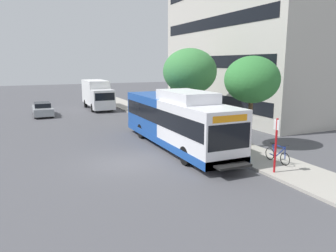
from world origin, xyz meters
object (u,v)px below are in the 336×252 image
(parked_car_far_lane, at_px, (43,109))
(transit_bus, at_px, (176,121))
(box_truck_background, at_px, (97,94))
(street_tree_near_stop, at_px, (252,80))
(street_tree_mid_block, at_px, (190,72))
(bicycle_parked, at_px, (277,155))
(bus_stop_sign_pole, at_px, (276,141))

(parked_car_far_lane, bearing_deg, transit_bus, -67.75)
(box_truck_background, bearing_deg, transit_bus, -87.92)
(street_tree_near_stop, xyz_separation_m, parked_car_far_lane, (-11.03, 18.62, -3.56))
(box_truck_background, bearing_deg, street_tree_mid_block, -70.52)
(street_tree_near_stop, bearing_deg, parked_car_far_lane, 120.64)
(bicycle_parked, relative_size, street_tree_near_stop, 0.32)
(transit_bus, xyz_separation_m, bicycle_parked, (3.19, -5.50, -1.14))
(transit_bus, distance_m, parked_car_far_lane, 18.07)
(bicycle_parked, bearing_deg, box_truck_background, 98.90)
(box_truck_background, bearing_deg, bicycle_parked, -81.10)
(street_tree_near_stop, relative_size, parked_car_far_lane, 1.23)
(bus_stop_sign_pole, height_order, box_truck_background, box_truck_background)
(transit_bus, distance_m, street_tree_mid_block, 7.67)
(bicycle_parked, xyz_separation_m, street_tree_near_stop, (1.01, 3.58, 3.66))
(transit_bus, xyz_separation_m, street_tree_near_stop, (4.19, -1.92, 2.52))
(parked_car_far_lane, bearing_deg, bicycle_parked, -65.71)
(bus_stop_sign_pole, bearing_deg, street_tree_mid_block, 80.45)
(street_tree_mid_block, bearing_deg, parked_car_far_lane, 135.14)
(transit_bus, height_order, bus_stop_sign_pole, transit_bus)
(bicycle_parked, height_order, box_truck_background, box_truck_background)
(bus_stop_sign_pole, relative_size, street_tree_mid_block, 0.41)
(transit_bus, bearing_deg, bicycle_parked, -59.91)
(street_tree_mid_block, xyz_separation_m, parked_car_far_lane, (-10.90, 10.85, -3.88))
(bicycle_parked, distance_m, street_tree_near_stop, 5.22)
(transit_bus, relative_size, bus_stop_sign_pole, 4.71)
(street_tree_near_stop, bearing_deg, transit_bus, 155.42)
(street_tree_near_stop, distance_m, box_truck_background, 21.95)
(street_tree_near_stop, relative_size, box_truck_background, 0.79)
(transit_bus, relative_size, street_tree_mid_block, 1.95)
(transit_bus, bearing_deg, bus_stop_sign_pole, -73.51)
(bus_stop_sign_pole, xyz_separation_m, street_tree_near_stop, (2.23, 4.72, 2.58))
(bicycle_parked, bearing_deg, street_tree_near_stop, 74.32)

